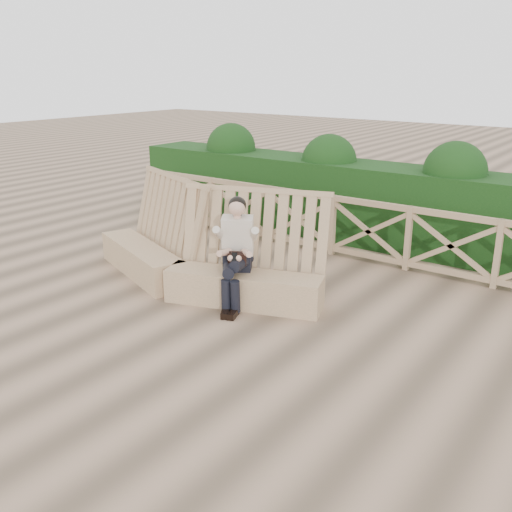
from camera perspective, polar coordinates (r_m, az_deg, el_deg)
The scene contains 5 objects.
ground at distance 7.45m, azimuth -0.92°, elevation -7.59°, with size 60.00×60.00×0.00m, color brown.
bench at distance 8.83m, azimuth -6.37°, elevation -0.58°, with size 4.43×1.49×1.62m.
woman at distance 8.04m, azimuth -1.99°, elevation 0.75°, with size 0.72×0.98×1.55m.
guardrail at distance 10.08m, azimuth 11.18°, elevation 2.44°, with size 10.10×0.09×1.10m.
hedge at distance 11.10m, azimuth 13.93°, elevation 4.75°, with size 12.00×1.20×1.50m, color black.
Camera 1 is at (4.06, -5.33, 3.25)m, focal length 40.00 mm.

